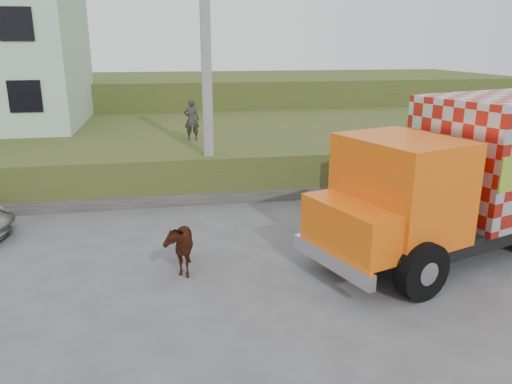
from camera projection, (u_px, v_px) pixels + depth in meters
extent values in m
plane|color=#474749|center=(267.00, 251.00, 12.56)|extent=(120.00, 120.00, 0.00)
cube|color=#33531B|center=(221.00, 145.00, 21.77)|extent=(40.00, 12.00, 1.50)
cube|color=#33531B|center=(200.00, 99.00, 32.87)|extent=(40.00, 12.00, 3.00)
cube|color=#595651|center=(180.00, 199.00, 16.11)|extent=(16.00, 0.50, 0.40)
cube|color=gray|center=(207.00, 77.00, 15.58)|extent=(0.30, 0.30, 8.00)
cube|color=black|center=(474.00, 220.00, 12.61)|extent=(7.96, 4.78, 0.39)
cube|color=#DE560B|center=(400.00, 188.00, 11.00)|extent=(2.73, 3.08, 2.23)
cube|color=#DE560B|center=(354.00, 226.00, 10.59)|extent=(1.81, 2.58, 1.00)
cube|color=yellow|center=(471.00, 143.00, 13.92)|extent=(4.86, 1.71, 0.78)
cube|color=silver|center=(331.00, 260.00, 10.52)|extent=(0.99, 2.48, 0.33)
cylinder|color=black|center=(421.00, 270.00, 10.05)|extent=(1.29, 0.77, 1.23)
cylinder|color=black|center=(341.00, 231.00, 12.19)|extent=(1.29, 0.77, 1.23)
cylinder|color=black|center=(461.00, 204.00, 14.24)|extent=(1.29, 0.77, 1.23)
cylinder|color=black|center=(501.00, 195.00, 15.08)|extent=(1.29, 0.77, 1.23)
imported|color=#36140D|center=(178.00, 245.00, 11.34)|extent=(0.68, 1.46, 1.22)
imported|color=#2E2C29|center=(192.00, 120.00, 18.72)|extent=(0.60, 0.42, 1.55)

